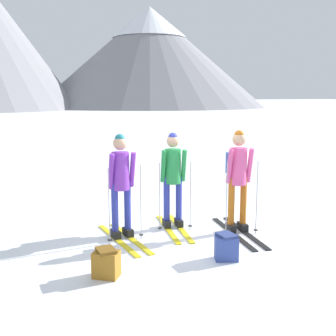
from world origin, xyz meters
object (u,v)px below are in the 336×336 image
(skier_in_pink, at_px, (238,175))
(backpack_on_snow_beside, at_px, (106,263))
(skier_in_purple, at_px, (121,182))
(skier_in_green, at_px, (173,175))
(backpack_on_snow_front, at_px, (226,247))

(skier_in_pink, xyz_separation_m, backpack_on_snow_beside, (-2.56, -0.86, -0.80))
(skier_in_pink, height_order, backpack_on_snow_beside, skier_in_pink)
(skier_in_purple, xyz_separation_m, skier_in_green, (1.00, 0.18, 0.01))
(backpack_on_snow_front, xyz_separation_m, backpack_on_snow_beside, (-1.72, 0.15, 0.00))
(skier_in_green, bearing_deg, backpack_on_snow_beside, -137.43)
(skier_in_purple, bearing_deg, backpack_on_snow_front, -55.12)
(skier_in_green, height_order, backpack_on_snow_front, skier_in_green)
(backpack_on_snow_front, bearing_deg, skier_in_green, 91.65)
(skier_in_green, distance_m, backpack_on_snow_beside, 2.39)
(skier_in_purple, bearing_deg, skier_in_green, 9.95)
(backpack_on_snow_beside, bearing_deg, skier_in_green, 42.57)
(skier_in_green, xyz_separation_m, backpack_on_snow_front, (0.05, -1.68, -0.76))
(skier_in_green, bearing_deg, skier_in_pink, -36.96)
(skier_in_purple, bearing_deg, skier_in_pink, -14.71)
(backpack_on_snow_beside, bearing_deg, skier_in_purple, 63.86)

